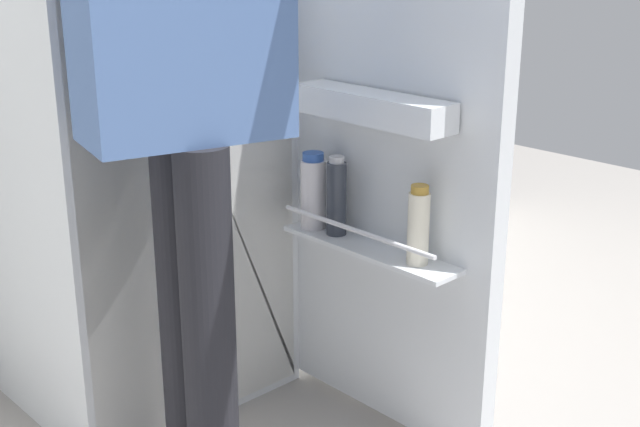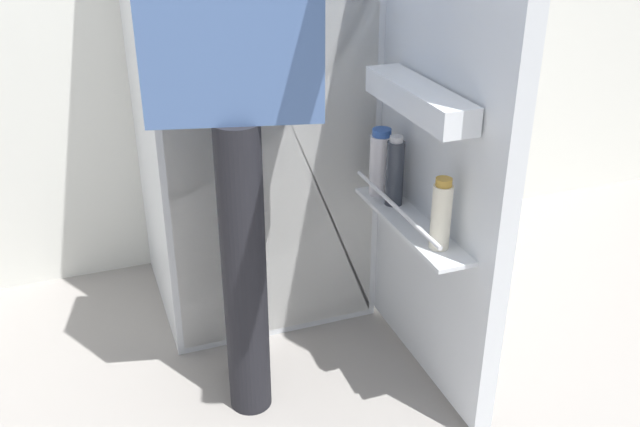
# 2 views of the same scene
# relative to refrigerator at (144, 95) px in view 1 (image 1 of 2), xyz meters

# --- Properties ---
(refrigerator) EXTENTS (0.74, 1.29, 1.73)m
(refrigerator) POSITION_rel_refrigerator_xyz_m (0.00, 0.00, 0.00)
(refrigerator) COLOR silver
(refrigerator) RESTS_ON ground_plane
(person) EXTENTS (0.57, 0.81, 1.73)m
(person) POSITION_rel_refrigerator_xyz_m (-0.18, -0.48, 0.18)
(person) COLOR black
(person) RESTS_ON ground_plane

